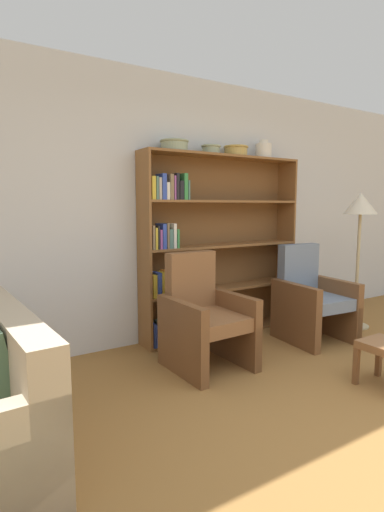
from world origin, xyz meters
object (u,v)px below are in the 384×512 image
Objects in this scene: vase_tall at (263,151)px; armchair_cushioned at (311,300)px; armchair_leather at (204,319)px; bowl_stoneware at (236,150)px; bowl_brass at (174,145)px; floor_lamp at (360,213)px; bookshelf at (209,249)px; bowl_terracotta at (211,149)px.

vase_tall is 0.20× the size of armchair_cushioned.
armchair_cushioned is (1.37, -0.00, 0.00)m from armchair_leather.
bowl_brass is at bearing 180.00° from bowl_stoneware.
floor_lamp is at bearing -26.33° from bowl_stoneware.
vase_tall reaches higher than armchair_leather.
bookshelf reaches higher than armchair_cushioned.
bookshelf is 1.32m from vase_tall.
vase_tall is 0.20× the size of armchair_leather.
bowl_stoneware is (0.33, 0.00, 0.01)m from bowl_terracotta.
vase_tall reaches higher than bowl_terracotta.
bowl_stoneware is 1.80m from armchair_cushioned.
bowl_terracotta is at bearing -71.38° from bookshelf.
bowl_stoneware reaches higher than bowl_brass.
bowl_stoneware is 0.27× the size of armchair_cushioned.
armchair_cushioned is (0.52, -0.67, -1.59)m from bowl_stoneware.
bookshelf is at bearing -33.72° from armchair_cushioned.
bowl_stoneware reaches higher than armchair_cushioned.
armchair_cushioned is at bearing -38.79° from bookshelf.
armchair_leather is (-0.51, -0.69, -0.52)m from bookshelf.
bowl_brass is 0.29× the size of armchair_leather.
vase_tall is (0.40, -0.00, 0.03)m from bowl_stoneware.
bowl_brass is 0.44m from bowl_terracotta.
bowl_stoneware is 1.61m from floor_lamp.
bowl_terracotta reaches higher than bookshelf.
bowl_brass is 1.07× the size of bowl_stoneware.
floor_lamp is (0.91, -0.65, -0.71)m from vase_tall.
bowl_brass reaches higher than armchair_cushioned.
armchair_cushioned is at bearing -52.03° from bowl_stoneware.
vase_tall is at bearing 0.00° from bowl_terracotta.
bookshelf is 1.95× the size of armchair_leather.
floor_lamp is at bearing -22.13° from bookshelf.
armchair_leather is (-0.52, -0.67, -1.58)m from bowl_terracotta.
armchair_cushioned is 1.20m from floor_lamp.
bookshelf is 1.95× the size of armchair_cushioned.
floor_lamp is at bearing 178.48° from armchair_leather.
bowl_stoneware is at bearing -3.73° from bookshelf.
bowl_stoneware is 0.17× the size of floor_lamp.
armchair_leather is (-0.08, -0.67, -1.59)m from bowl_brass.
armchair_cushioned is 0.64× the size of floor_lamp.
floor_lamp is (2.15, 0.02, 0.91)m from armchair_leather.
floor_lamp is (0.78, 0.02, 0.91)m from armchair_cushioned.
bowl_brass reaches higher than floor_lamp.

